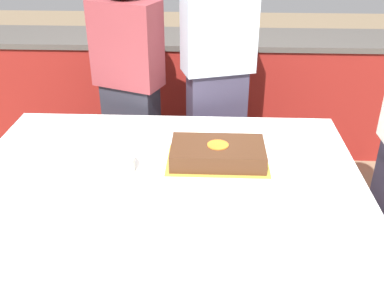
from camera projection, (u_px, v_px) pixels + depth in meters
name	position (u px, v px, depth m)	size (l,w,h in m)	color
ground_plane	(170.00, 276.00, 2.48)	(14.00, 14.00, 0.00)	#7A664C
back_counter	(186.00, 92.00, 3.68)	(4.40, 0.58, 0.92)	maroon
dining_table	(169.00, 223.00, 2.31)	(1.79, 1.06, 0.73)	white
cake	(218.00, 153.00, 2.12)	(0.48, 0.30, 0.09)	gold
plate_stack	(112.00, 164.00, 2.05)	(0.21, 0.21, 0.07)	white
side_plate_near_cake	(200.00, 132.00, 2.41)	(0.22, 0.22, 0.00)	white
side_plate_right_edge	(315.00, 167.00, 2.09)	(0.22, 0.22, 0.00)	white
person_cutting_cake	(217.00, 77.00, 2.71)	(0.46, 0.32, 1.71)	#383347
person_standing_back	(129.00, 87.00, 2.77)	(0.45, 0.34, 1.57)	#282833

